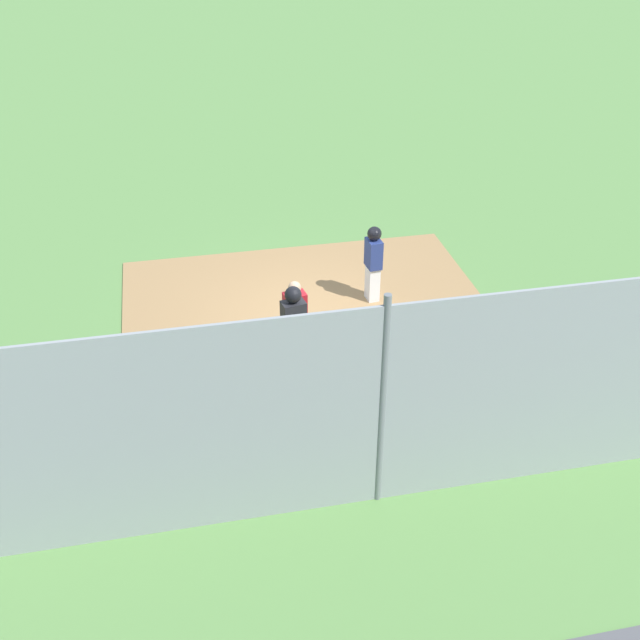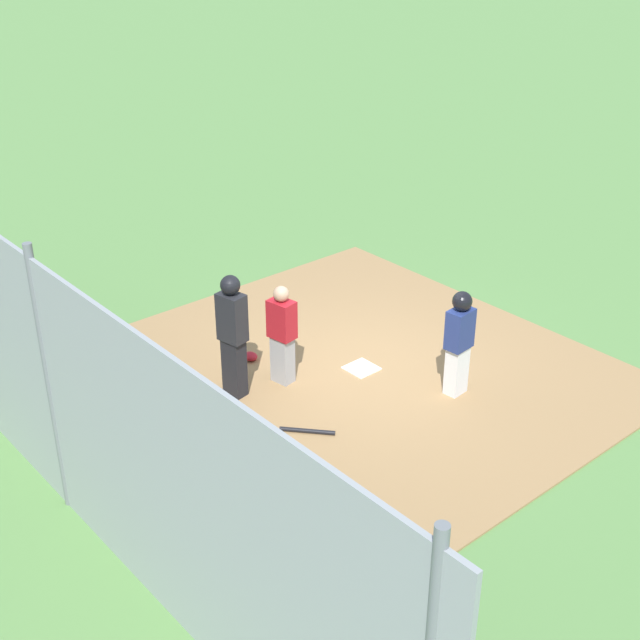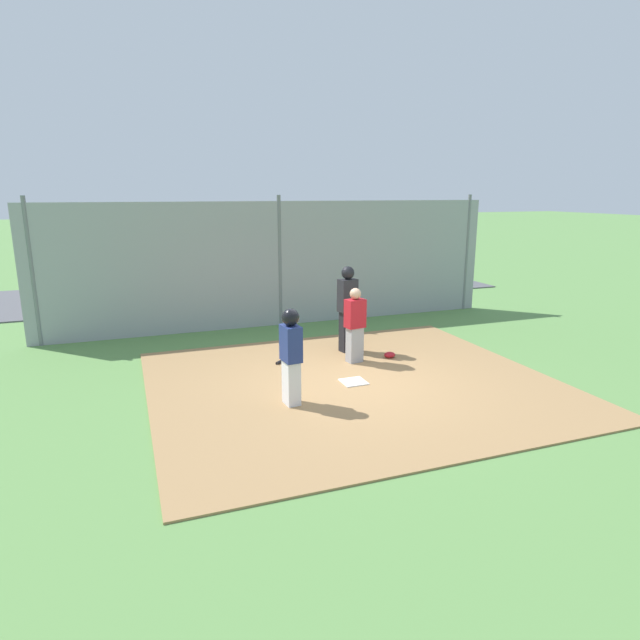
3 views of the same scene
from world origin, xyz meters
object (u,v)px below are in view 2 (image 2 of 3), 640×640
at_px(home_plate, 361,368).
at_px(catcher_mask, 250,356).
at_px(umpire, 233,333).
at_px(runner, 459,337).
at_px(catcher, 282,333).
at_px(baseball_bat, 307,431).

height_order(home_plate, catcher_mask, catcher_mask).
bearing_deg(catcher_mask, umpire, -48.91).
relative_size(home_plate, umpire, 0.24).
distance_m(runner, catcher_mask, 3.27).
xyz_separation_m(catcher, umpire, (-0.15, -0.75, 0.21)).
bearing_deg(baseball_bat, home_plate, -106.95).
xyz_separation_m(catcher, catcher_mask, (-0.81, 0.00, -0.73)).
relative_size(home_plate, baseball_bat, 0.58).
distance_m(umpire, catcher_mask, 1.37).
bearing_deg(catcher_mask, catcher, -0.20).
distance_m(home_plate, baseball_bat, 1.87).
distance_m(catcher, runner, 2.52).
xyz_separation_m(home_plate, catcher, (-0.51, -1.11, 0.78)).
bearing_deg(home_plate, baseball_bat, -65.90).
height_order(home_plate, baseball_bat, baseball_bat).
xyz_separation_m(home_plate, runner, (1.36, 0.57, 0.90)).
height_order(home_plate, umpire, umpire).
bearing_deg(catcher, runner, -57.55).
bearing_deg(umpire, catcher, -22.36).
bearing_deg(umpire, home_plate, -30.35).
relative_size(runner, baseball_bat, 2.13).
relative_size(umpire, runner, 1.17).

